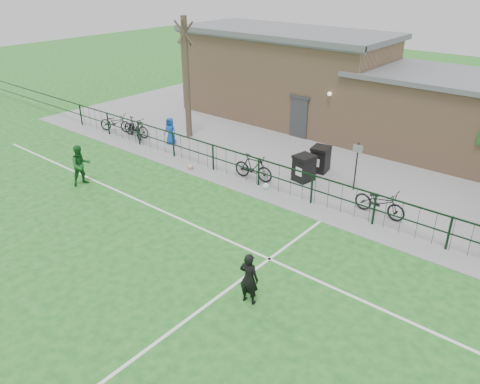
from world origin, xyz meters
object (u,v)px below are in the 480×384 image
Objects in this scene: bicycle_a at (116,123)px; outfield_player at (81,165)px; spectator_child at (170,131)px; bicycle_d at (253,167)px; bicycle_b at (136,127)px; bare_tree at (187,79)px; bicycle_e at (380,202)px; bicycle_c at (135,129)px; sign_post at (356,167)px; wheelie_bin_right at (304,169)px; wheelie_bin_left at (320,160)px; ball_ground at (190,167)px.

outfield_player is at bearing -161.04° from bicycle_a.
bicycle_d is at bearing -20.18° from spectator_child.
bicycle_b is 2.20m from spectator_child.
bare_tree is 11.77m from bicycle_e.
bicycle_a is 1.02× the size of bicycle_d.
outfield_player is (2.84, -5.03, 0.35)m from bicycle_c.
bicycle_c is (-11.68, -1.54, -0.53)m from sign_post.
outfield_player is at bearing 127.36° from bicycle_d.
bicycle_a is 6.72m from outfield_player.
wheelie_bin_right is 9.11m from outfield_player.
wheelie_bin_left is 1.01× the size of wheelie_bin_right.
wheelie_bin_left is (7.68, 0.36, -2.47)m from bare_tree.
wheelie_bin_right reaches higher than bicycle_e.
spectator_child is (2.08, 0.54, 0.20)m from bicycle_c.
bicycle_d reaches higher than bicycle_c.
bare_tree reaches higher than bicycle_e.
sign_post is at bearing -106.04° from bicycle_a.
bicycle_b is at bearing 50.66° from bicycle_c.
bicycle_b reaches higher than bicycle_c.
ball_ground is at bearing -82.44° from bicycle_c.
wheelie_bin_right is at bearing -57.84° from bicycle_d.
bare_tree is 3.56× the size of outfield_player.
spectator_child is at bearing 76.73° from bicycle_d.
bicycle_e is at bearing -38.60° from sign_post.
bicycle_e is 11.28m from spectator_child.
spectator_child is at bearing -174.10° from sign_post.
ball_ground is (3.15, -3.08, -2.88)m from bare_tree.
bicycle_e is at bearing -95.13° from bicycle_b.
bicycle_c is at bearing -154.71° from bicycle_b.
bicycle_a is at bearing 176.00° from spectator_child.
bicycle_c is at bearing -135.34° from bare_tree.
bicycle_b is (-9.73, -2.19, 0.01)m from wheelie_bin_left.
wheelie_bin_left is 0.61× the size of outfield_player.
bicycle_a is at bearing 53.87° from outfield_player.
wheelie_bin_left reaches higher than bicycle_e.
wheelie_bin_left is at bearing 37.18° from ball_ground.
wheelie_bin_left is 4.26m from bicycle_e.
spectator_child is at bearing 90.81° from bicycle_e.
bare_tree is at bearing 177.54° from sign_post.
bare_tree is 2.71m from spectator_child.
bicycle_e is (1.67, -1.34, -0.49)m from sign_post.
outfield_player reaches higher than bicycle_e.
bicycle_b is (1.55, 0.14, 0.04)m from bicycle_a.
bicycle_b is 0.97× the size of bicycle_c.
wheelie_bin_right is at bearing -100.86° from wheelie_bin_left.
bicycle_e reaches higher than bicycle_c.
bicycle_d is at bearing -71.85° from bicycle_c.
wheelie_bin_right is 0.57× the size of bicycle_c.
bicycle_d is at bearing -34.78° from outfield_player.
wheelie_bin_right is 0.76× the size of spectator_child.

